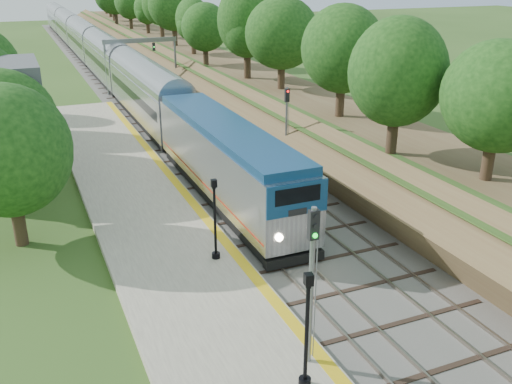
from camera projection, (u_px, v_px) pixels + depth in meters
name	position (u px, v px, depth m)	size (l,w,h in m)	color
trackbed	(131.00, 85.00, 70.49)	(9.50, 170.00, 0.28)	#4C4944
platform	(164.00, 241.00, 30.21)	(6.40, 68.00, 0.38)	gray
yellow_stripe	(215.00, 229.00, 31.18)	(0.55, 68.00, 0.01)	gold
embankment	(195.00, 65.00, 72.84)	(10.64, 170.00, 11.70)	brown
signal_gantry	(140.00, 51.00, 64.63)	(8.40, 0.38, 6.20)	slate
trees_behind_platform	(28.00, 152.00, 30.42)	(7.82, 53.32, 7.21)	#332316
train	(95.00, 52.00, 80.70)	(3.20, 128.23, 4.71)	black
lamppost_mid	(306.00, 338.00, 18.84)	(0.43, 0.43, 4.36)	black
lamppost_far	(215.00, 224.00, 27.42)	(0.41, 0.41, 4.12)	black
signal_platform	(312.00, 270.00, 19.40)	(0.36, 0.28, 6.09)	slate
signal_farside	(287.00, 119.00, 40.53)	(0.32, 0.25, 5.78)	slate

